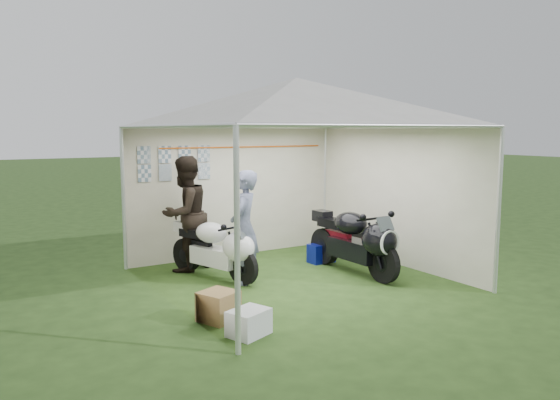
% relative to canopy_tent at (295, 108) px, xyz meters
% --- Properties ---
extents(ground, '(80.00, 80.00, 0.00)m').
position_rel_canopy_tent_xyz_m(ground, '(0.00, -0.03, -2.58)').
color(ground, '#253E16').
rests_on(ground, ground).
extents(canopy_tent, '(5.66, 5.66, 3.00)m').
position_rel_canopy_tent_xyz_m(canopy_tent, '(0.00, 0.00, 0.00)').
color(canopy_tent, silver).
rests_on(canopy_tent, ground).
extents(motorcycle_white, '(0.80, 1.73, 0.88)m').
position_rel_canopy_tent_xyz_m(motorcycle_white, '(-0.97, 0.64, -2.08)').
color(motorcycle_white, black).
rests_on(motorcycle_white, ground).
extents(motorcycle_black, '(0.48, 2.02, 1.00)m').
position_rel_canopy_tent_xyz_m(motorcycle_black, '(1.00, -0.25, -2.02)').
color(motorcycle_black, black).
rests_on(motorcycle_black, ground).
extents(paddock_stand, '(0.43, 0.28, 0.32)m').
position_rel_canopy_tent_xyz_m(paddock_stand, '(0.98, 0.67, -2.41)').
color(paddock_stand, '#111EB9').
rests_on(paddock_stand, ground).
extents(person_dark_jacket, '(1.11, 1.01, 1.84)m').
position_rel_canopy_tent_xyz_m(person_dark_jacket, '(-1.19, 1.39, -1.65)').
color(person_dark_jacket, black).
rests_on(person_dark_jacket, ground).
extents(person_blue_jacket, '(0.70, 0.72, 1.67)m').
position_rel_canopy_tent_xyz_m(person_blue_jacket, '(-0.73, 0.23, -1.74)').
color(person_blue_jacket, slate).
rests_on(person_blue_jacket, ground).
extents(equipment_box, '(0.65, 0.57, 0.55)m').
position_rel_canopy_tent_xyz_m(equipment_box, '(1.70, 0.92, -2.30)').
color(equipment_box, black).
rests_on(equipment_box, ground).
extents(crate_0, '(0.52, 0.47, 0.29)m').
position_rel_canopy_tent_xyz_m(crate_0, '(-1.66, -1.63, -2.43)').
color(crate_0, silver).
rests_on(crate_0, ground).
extents(crate_1, '(0.52, 0.52, 0.35)m').
position_rel_canopy_tent_xyz_m(crate_1, '(-1.75, -1.03, -2.40)').
color(crate_1, olive).
rests_on(crate_1, ground).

